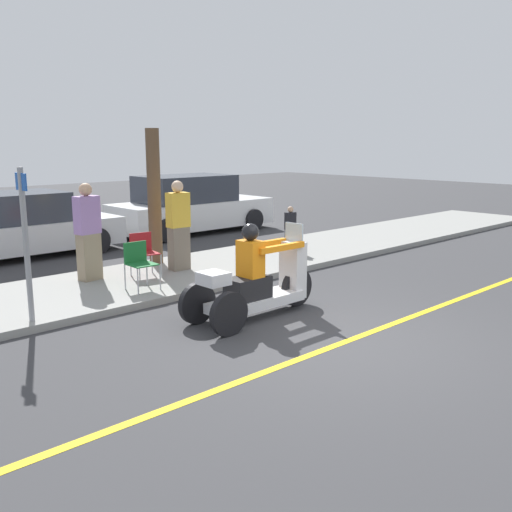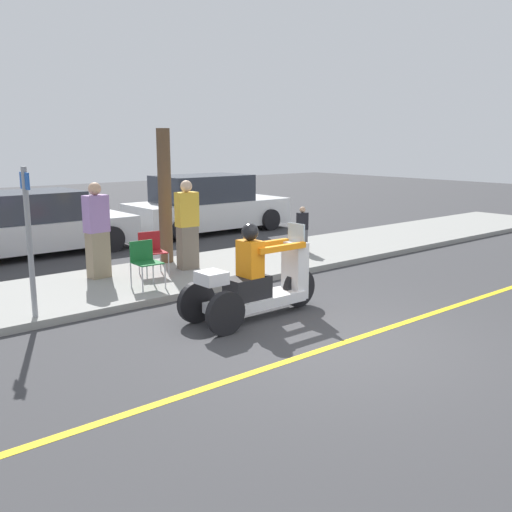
% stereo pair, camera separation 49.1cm
% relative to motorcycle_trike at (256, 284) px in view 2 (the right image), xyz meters
% --- Properties ---
extents(ground_plane, '(60.00, 60.00, 0.00)m').
position_rel_motorcycle_trike_xyz_m(ground_plane, '(0.11, -1.64, -0.52)').
color(ground_plane, '#38383A').
extents(lane_stripe, '(24.00, 0.12, 0.01)m').
position_rel_motorcycle_trike_xyz_m(lane_stripe, '(-0.01, -1.64, -0.52)').
color(lane_stripe, gold).
rests_on(lane_stripe, ground).
extents(sidewalk_strip, '(28.00, 2.80, 0.12)m').
position_rel_motorcycle_trike_xyz_m(sidewalk_strip, '(0.11, 2.96, -0.46)').
color(sidewalk_strip, gray).
rests_on(sidewalk_strip, ground).
extents(motorcycle_trike, '(2.39, 0.83, 1.47)m').
position_rel_motorcycle_trike_xyz_m(motorcycle_trike, '(0.00, 0.00, 0.00)').
color(motorcycle_trike, black).
rests_on(motorcycle_trike, ground).
extents(spectator_far_back, '(0.46, 0.32, 1.80)m').
position_rel_motorcycle_trike_xyz_m(spectator_far_back, '(-0.96, 3.53, 0.47)').
color(spectator_far_back, gray).
rests_on(spectator_far_back, sidewalk_strip).
extents(spectator_end_of_line, '(0.26, 0.16, 1.05)m').
position_rel_motorcycle_trike_xyz_m(spectator_end_of_line, '(3.84, 2.95, 0.11)').
color(spectator_end_of_line, '#515156').
rests_on(spectator_end_of_line, sidewalk_strip).
extents(spectator_mid_group, '(0.44, 0.29, 1.79)m').
position_rel_motorcycle_trike_xyz_m(spectator_mid_group, '(0.76, 3.10, 0.46)').
color(spectator_mid_group, '#726656').
rests_on(spectator_mid_group, sidewalk_strip).
extents(folding_chair_curbside, '(0.47, 0.47, 0.82)m').
position_rel_motorcycle_trike_xyz_m(folding_chair_curbside, '(-0.63, 2.34, 0.10)').
color(folding_chair_curbside, '#A5A8AD').
rests_on(folding_chair_curbside, sidewalk_strip).
extents(folding_chair_set_back, '(0.53, 0.53, 0.82)m').
position_rel_motorcycle_trike_xyz_m(folding_chair_set_back, '(-0.04, 3.14, 0.10)').
color(folding_chair_set_back, '#A5A8AD').
rests_on(folding_chair_set_back, sidewalk_strip).
extents(parked_car_lot_far, '(4.65, 2.12, 1.50)m').
position_rel_motorcycle_trike_xyz_m(parked_car_lot_far, '(-0.97, 7.25, 0.19)').
color(parked_car_lot_far, silver).
rests_on(parked_car_lot_far, ground).
extents(parked_car_lot_right, '(4.86, 2.11, 1.69)m').
position_rel_motorcycle_trike_xyz_m(parked_car_lot_right, '(4.24, 7.40, 0.27)').
color(parked_car_lot_right, silver).
rests_on(parked_car_lot_right, ground).
extents(tree_trunk, '(0.28, 0.28, 2.81)m').
position_rel_motorcycle_trike_xyz_m(tree_trunk, '(0.77, 3.95, 1.00)').
color(tree_trunk, brown).
rests_on(tree_trunk, sidewalk_strip).
extents(street_sign, '(0.08, 0.36, 2.20)m').
position_rel_motorcycle_trike_xyz_m(street_sign, '(-2.75, 1.81, 0.80)').
color(street_sign, gray).
rests_on(street_sign, sidewalk_strip).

